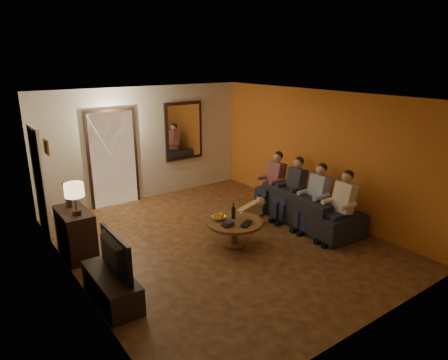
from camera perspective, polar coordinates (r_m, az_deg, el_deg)
floor at (r=7.34m, az=-0.55°, el=-8.83°), size 5.00×6.00×0.01m
ceiling at (r=6.63m, az=-0.61°, el=11.81°), size 5.00×6.00×0.01m
back_wall at (r=9.42m, az=-11.16°, el=5.10°), size 5.00×0.02×2.60m
front_wall at (r=4.88m, az=20.27°, el=-7.14°), size 5.00×0.02×2.60m
left_wall at (r=5.88m, az=-20.98°, el=-3.07°), size 0.02×6.00×2.60m
right_wall at (r=8.51m, az=13.37°, el=3.67°), size 0.02×6.00×2.60m
orange_accent at (r=8.50m, az=13.33°, el=3.67°), size 0.01×6.00×2.60m
kitchen_doorway at (r=9.16m, az=-15.56°, el=2.85°), size 1.00×0.06×2.10m
door_trim at (r=9.15m, az=-15.54°, el=2.84°), size 1.12×0.04×2.22m
fridge_glimpse at (r=9.29m, az=-14.06°, el=2.20°), size 0.45×0.03×1.70m
mirror_frame at (r=9.79m, az=-5.78°, el=6.98°), size 1.00×0.05×1.40m
mirror_glass at (r=9.76m, az=-5.69°, el=6.96°), size 0.86×0.02×1.26m
white_door at (r=8.12m, az=-24.81°, el=-0.16°), size 0.06×0.85×2.04m
framed_art at (r=6.97m, az=-24.07°, el=4.34°), size 0.03×0.28×0.24m
art_canvas at (r=6.97m, az=-23.95°, el=4.36°), size 0.01×0.22×0.18m
dresser at (r=7.16m, az=-20.42°, el=-7.13°), size 0.45×0.91×0.81m
table_lamp at (r=6.72m, az=-20.50°, el=-2.54°), size 0.30×0.30×0.54m
flower_vase at (r=7.14m, az=-21.42°, el=-1.93°), size 0.14×0.14×0.44m
tv_stand at (r=5.87m, az=-15.74°, el=-14.52°), size 0.45×1.20×0.40m
tv at (r=5.63m, az=-16.14°, el=-10.30°), size 0.99×0.13×0.57m
sofa at (r=8.22m, az=11.77°, el=-3.66°), size 2.46×1.15×0.70m
person_a at (r=7.52m, az=16.37°, el=-3.94°), size 0.60×0.40×1.20m
person_b at (r=7.87m, az=12.97°, el=-2.71°), size 0.60×0.40×1.20m
person_c at (r=8.25m, az=9.88°, el=-1.59°), size 0.60×0.40×1.20m
person_d at (r=8.66m, az=7.08°, el=-0.56°), size 0.60×0.40×1.20m
dog at (r=8.00m, az=3.71°, el=-4.41°), size 0.61×0.40×0.56m
coffee_table at (r=7.16m, az=1.49°, el=-7.54°), size 1.12×1.12×0.45m
bowl at (r=7.13m, az=-0.72°, el=-5.41°), size 0.26×0.26×0.06m
oranges at (r=7.10m, az=-0.72°, el=-4.91°), size 0.20×0.20×0.08m
wine_bottle at (r=7.12m, az=1.35°, el=-4.38°), size 0.07×0.07×0.31m
wine_glass at (r=7.19m, az=2.42°, el=-5.06°), size 0.06×0.06×0.10m
book_stack at (r=6.86m, az=0.54°, el=-6.30°), size 0.20×0.15×0.07m
laptop at (r=6.92m, az=3.58°, el=-6.32°), size 0.39×0.35×0.03m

